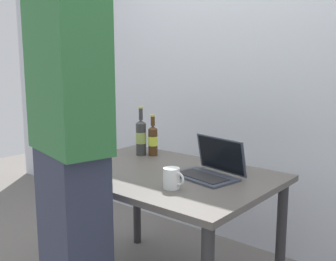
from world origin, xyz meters
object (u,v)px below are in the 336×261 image
(beer_bottle_green, at_px, (141,137))
(person_figure, at_px, (70,152))
(coffee_mug, at_px, (172,178))
(laptop, at_px, (211,168))
(beer_bottle_amber, at_px, (153,140))

(beer_bottle_green, distance_m, person_figure, 0.93)
(beer_bottle_green, distance_m, coffee_mug, 0.76)
(beer_bottle_green, relative_size, person_figure, 0.17)
(laptop, bearing_deg, coffee_mug, -96.02)
(beer_bottle_green, bearing_deg, person_figure, -67.22)
(beer_bottle_amber, relative_size, person_figure, 0.15)
(laptop, distance_m, person_figure, 0.80)
(beer_bottle_amber, bearing_deg, coffee_mug, -40.64)
(beer_bottle_amber, height_order, person_figure, person_figure)
(beer_bottle_green, bearing_deg, beer_bottle_amber, 30.65)
(beer_bottle_green, relative_size, beer_bottle_amber, 1.19)
(person_figure, xyz_separation_m, coffee_mug, (0.27, 0.42, -0.17))
(beer_bottle_amber, xyz_separation_m, coffee_mug, (0.55, -0.47, -0.06))
(beer_bottle_amber, distance_m, person_figure, 0.94)
(person_figure, distance_m, coffee_mug, 0.52)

